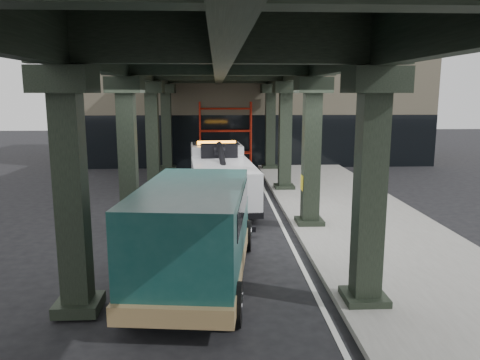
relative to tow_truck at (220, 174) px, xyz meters
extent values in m
plane|color=black|center=(0.40, -5.50, -1.25)|extent=(90.00, 90.00, 0.00)
cube|color=gray|center=(4.90, -3.50, -1.18)|extent=(5.00, 40.00, 0.15)
cube|color=silver|center=(2.10, -3.50, -1.25)|extent=(0.12, 38.00, 0.01)
cube|color=black|center=(3.00, -9.50, 1.25)|extent=(0.55, 0.55, 5.00)
cube|color=black|center=(3.00, -9.50, 3.50)|extent=(1.10, 1.10, 0.50)
cube|color=black|center=(3.00, -9.50, -1.07)|extent=(0.90, 0.90, 0.24)
cube|color=black|center=(3.00, -3.50, 1.25)|extent=(0.55, 0.55, 5.00)
cube|color=black|center=(3.00, -3.50, 3.50)|extent=(1.10, 1.10, 0.50)
cube|color=black|center=(3.00, -3.50, -1.07)|extent=(0.90, 0.90, 0.24)
cube|color=black|center=(3.00, 2.50, 1.25)|extent=(0.55, 0.55, 5.00)
cube|color=black|center=(3.00, 2.50, 3.50)|extent=(1.10, 1.10, 0.50)
cube|color=black|center=(3.00, 2.50, -1.07)|extent=(0.90, 0.90, 0.24)
cube|color=black|center=(3.00, 8.50, 1.25)|extent=(0.55, 0.55, 5.00)
cube|color=black|center=(3.00, 8.50, 3.50)|extent=(1.10, 1.10, 0.50)
cube|color=black|center=(3.00, 8.50, -1.07)|extent=(0.90, 0.90, 0.24)
cube|color=black|center=(-3.00, -9.50, 1.25)|extent=(0.55, 0.55, 5.00)
cube|color=black|center=(-3.00, -9.50, 3.50)|extent=(1.10, 1.10, 0.50)
cube|color=black|center=(-3.00, -9.50, -1.07)|extent=(0.90, 0.90, 0.24)
cube|color=black|center=(-3.00, -3.50, 1.25)|extent=(0.55, 0.55, 5.00)
cube|color=black|center=(-3.00, -3.50, 3.50)|extent=(1.10, 1.10, 0.50)
cube|color=black|center=(-3.00, -3.50, -1.07)|extent=(0.90, 0.90, 0.24)
cube|color=black|center=(-3.00, 2.50, 1.25)|extent=(0.55, 0.55, 5.00)
cube|color=black|center=(-3.00, 2.50, 3.50)|extent=(1.10, 1.10, 0.50)
cube|color=black|center=(-3.00, 2.50, -1.07)|extent=(0.90, 0.90, 0.24)
cube|color=black|center=(-3.00, 8.50, 1.25)|extent=(0.55, 0.55, 5.00)
cube|color=black|center=(-3.00, 8.50, 3.50)|extent=(1.10, 1.10, 0.50)
cube|color=black|center=(-3.00, 8.50, -1.07)|extent=(0.90, 0.90, 0.24)
cube|color=black|center=(3.00, -3.50, 4.30)|extent=(0.35, 32.00, 1.10)
cube|color=black|center=(-3.00, -3.50, 4.30)|extent=(0.35, 32.00, 1.10)
cube|color=black|center=(0.00, -3.50, 4.30)|extent=(0.35, 32.00, 1.10)
cube|color=black|center=(0.00, -3.50, 5.00)|extent=(7.40, 32.00, 0.30)
cube|color=#C6B793|center=(2.40, 14.50, 2.75)|extent=(22.00, 10.00, 8.00)
cylinder|color=red|center=(-1.10, 9.40, 0.75)|extent=(0.08, 0.08, 4.00)
cylinder|color=red|center=(-1.10, 8.60, 0.75)|extent=(0.08, 0.08, 4.00)
cylinder|color=red|center=(1.90, 9.40, 0.75)|extent=(0.08, 0.08, 4.00)
cylinder|color=red|center=(1.90, 8.60, 0.75)|extent=(0.08, 0.08, 4.00)
cylinder|color=red|center=(0.40, 9.40, -0.25)|extent=(3.00, 0.08, 0.08)
cylinder|color=red|center=(0.40, 9.40, 1.05)|extent=(3.00, 0.08, 0.08)
cylinder|color=red|center=(0.40, 9.40, 2.35)|extent=(3.00, 0.08, 0.08)
cube|color=black|center=(0.04, -0.48, -0.60)|extent=(1.45, 7.01, 0.23)
cube|color=white|center=(-0.14, 1.88, 0.18)|extent=(2.34, 2.38, 1.67)
cube|color=white|center=(-0.21, 2.85, -0.28)|extent=(2.22, 0.81, 0.84)
cube|color=black|center=(-0.16, 2.11, 0.65)|extent=(2.13, 1.36, 0.79)
cube|color=white|center=(0.12, -1.55, 0.00)|extent=(2.57, 4.79, 1.30)
cube|color=orange|center=(-0.13, 1.69, 1.11)|extent=(1.69, 0.38, 0.15)
cube|color=black|center=(-0.02, 0.31, 0.93)|extent=(1.52, 0.67, 0.56)
cylinder|color=black|center=(0.10, -1.36, 0.70)|extent=(0.47, 3.25, 1.24)
cube|color=black|center=(0.29, -3.91, -0.93)|extent=(0.38, 1.32, 0.17)
cube|color=black|center=(0.34, -4.55, -0.98)|extent=(1.50, 0.34, 0.17)
cylinder|color=black|center=(-1.18, 2.08, -0.74)|extent=(0.40, 1.04, 1.02)
cylinder|color=silver|center=(-1.18, 2.08, -0.74)|extent=(0.40, 0.59, 0.56)
cylinder|color=black|center=(0.86, 2.23, -0.74)|extent=(0.40, 1.04, 1.02)
cylinder|color=silver|center=(0.86, 2.23, -0.74)|extent=(0.40, 0.59, 0.56)
cylinder|color=black|center=(-0.95, -0.97, -0.74)|extent=(0.40, 1.04, 1.02)
cylinder|color=silver|center=(-0.95, -0.97, -0.74)|extent=(0.40, 0.59, 0.56)
cylinder|color=black|center=(1.09, -0.82, -0.74)|extent=(0.40, 1.04, 1.02)
cylinder|color=silver|center=(1.09, -0.82, -0.74)|extent=(0.40, 0.59, 0.56)
cylinder|color=black|center=(-0.86, -2.18, -0.74)|extent=(0.40, 1.04, 1.02)
cylinder|color=silver|center=(-0.86, -2.18, -0.74)|extent=(0.40, 0.59, 0.56)
cylinder|color=black|center=(1.18, -2.02, -0.74)|extent=(0.40, 1.04, 1.02)
cylinder|color=silver|center=(1.18, -2.02, -0.74)|extent=(0.40, 0.59, 0.56)
cube|color=#12403C|center=(-0.35, -5.58, -0.24)|extent=(2.30, 1.41, 0.96)
cube|color=#12403C|center=(-0.67, -8.49, 0.18)|extent=(2.75, 5.00, 2.07)
cube|color=#9B7D4F|center=(-0.63, -8.06, -0.67)|extent=(2.93, 6.17, 0.37)
cube|color=black|center=(-0.39, -6.00, 0.61)|extent=(2.11, 0.69, 0.89)
cube|color=black|center=(-0.64, -8.17, 0.71)|extent=(2.68, 4.06, 0.58)
cube|color=silver|center=(-0.28, -5.02, -0.67)|extent=(2.13, 0.37, 0.32)
cylinder|color=black|center=(-1.41, -5.52, -0.81)|extent=(0.40, 0.92, 0.89)
cylinder|color=silver|center=(-1.41, -5.52, -0.81)|extent=(0.39, 0.53, 0.49)
cylinder|color=black|center=(0.70, -5.75, -0.81)|extent=(0.40, 0.92, 0.89)
cylinder|color=silver|center=(0.70, -5.75, -0.81)|extent=(0.39, 0.53, 0.49)
cylinder|color=black|center=(-1.91, -9.95, -0.81)|extent=(0.40, 0.92, 0.89)
cylinder|color=silver|center=(-1.91, -9.95, -0.81)|extent=(0.39, 0.53, 0.49)
cylinder|color=black|center=(0.20, -10.19, -0.81)|extent=(0.40, 0.92, 0.89)
cylinder|color=silver|center=(0.20, -10.19, -0.81)|extent=(0.39, 0.53, 0.49)
camera|label=1|loc=(-0.11, -18.70, 3.25)|focal=35.00mm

